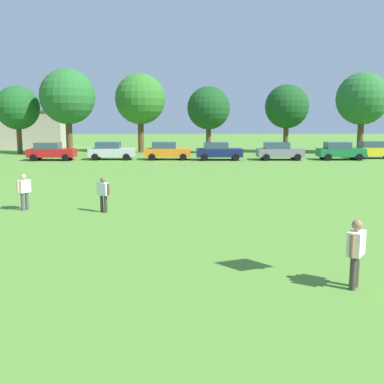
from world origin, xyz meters
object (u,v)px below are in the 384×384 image
(parked_car_yellow_6, at_px, (374,150))
(tree_right, at_px, (287,107))
(bystander_midfield, at_px, (24,189))
(parked_car_navy_3, at_px, (218,151))
(parked_car_orange_2, at_px, (167,151))
(bystander_near_trees, at_px, (103,192))
(parked_car_silver_1, at_px, (111,151))
(parked_car_green_5, at_px, (340,151))
(tree_far_left, at_px, (18,108))
(tree_center_right, at_px, (209,108))
(adult_bystander, at_px, (356,248))
(tree_center_left, at_px, (140,99))
(tree_far_right, at_px, (362,99))
(parked_car_red_0, at_px, (51,151))
(tree_left, at_px, (68,97))
(parked_car_gray_4, at_px, (279,151))

(parked_car_yellow_6, bearing_deg, tree_right, 132.80)
(bystander_midfield, xyz_separation_m, parked_car_navy_3, (10.30, 23.18, -0.08))
(parked_car_orange_2, bearing_deg, bystander_near_trees, -94.45)
(parked_car_yellow_6, bearing_deg, bystander_midfield, -136.32)
(parked_car_navy_3, xyz_separation_m, tree_right, (8.36, 8.96, 4.30))
(bystander_near_trees, bearing_deg, parked_car_silver_1, 130.34)
(parked_car_silver_1, bearing_deg, parked_car_navy_3, -3.74)
(parked_car_green_5, bearing_deg, parked_car_navy_3, 179.93)
(bystander_near_trees, distance_m, parked_car_silver_1, 24.67)
(parked_car_silver_1, relative_size, tree_far_left, 0.58)
(bystander_midfield, relative_size, tree_center_right, 0.22)
(parked_car_orange_2, relative_size, parked_car_yellow_6, 1.00)
(parked_car_orange_2, relative_size, tree_center_right, 0.58)
(adult_bystander, bearing_deg, bystander_midfield, -95.05)
(parked_car_orange_2, bearing_deg, parked_car_navy_3, -5.50)
(parked_car_orange_2, height_order, tree_center_left, tree_center_left)
(tree_far_right, bearing_deg, tree_center_right, 177.49)
(parked_car_orange_2, bearing_deg, parked_car_yellow_6, 2.51)
(parked_car_red_0, xyz_separation_m, parked_car_orange_2, (10.85, 0.38, 0.00))
(tree_center_right, bearing_deg, tree_left, -174.00)
(tree_center_left, bearing_deg, tree_right, -2.58)
(parked_car_navy_3, relative_size, tree_right, 0.56)
(tree_far_right, bearing_deg, bystander_near_trees, -126.51)
(parked_car_orange_2, xyz_separation_m, tree_left, (-10.63, 5.98, 5.26))
(adult_bystander, height_order, parked_car_gray_4, parked_car_gray_4)
(parked_car_red_0, bearing_deg, tree_left, 87.99)
(bystander_midfield, xyz_separation_m, tree_center_left, (2.16, 32.89, 5.05))
(tree_far_left, bearing_deg, tree_left, -14.40)
(bystander_near_trees, bearing_deg, tree_far_left, 147.05)
(parked_car_orange_2, height_order, tree_center_right, tree_center_right)
(parked_car_orange_2, distance_m, parked_car_gray_4, 10.62)
(bystander_near_trees, relative_size, parked_car_orange_2, 0.35)
(tree_center_left, bearing_deg, tree_far_right, -5.66)
(adult_bystander, distance_m, tree_far_left, 46.38)
(tree_right, bearing_deg, tree_left, -173.98)
(parked_car_silver_1, relative_size, parked_car_green_5, 1.00)
(parked_car_red_0, distance_m, tree_far_left, 10.50)
(parked_car_gray_4, distance_m, tree_center_right, 10.99)
(parked_car_orange_2, xyz_separation_m, parked_car_yellow_6, (20.27, 0.89, 0.00))
(bystander_midfield, xyz_separation_m, tree_right, (18.66, 32.14, 4.22))
(parked_car_red_0, bearing_deg, parked_car_green_5, -0.22)
(parked_car_navy_3, bearing_deg, tree_right, 47.00)
(tree_center_left, bearing_deg, bystander_near_trees, -87.64)
(tree_right, bearing_deg, bystander_midfield, -120.13)
(parked_car_green_5, bearing_deg, tree_center_left, 153.69)
(parked_car_red_0, bearing_deg, tree_center_right, 27.51)
(parked_car_green_5, relative_size, tree_center_left, 0.48)
(parked_car_silver_1, distance_m, parked_car_gray_4, 15.94)
(tree_left, height_order, tree_center_left, tree_left)
(adult_bystander, relative_size, parked_car_yellow_6, 0.39)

